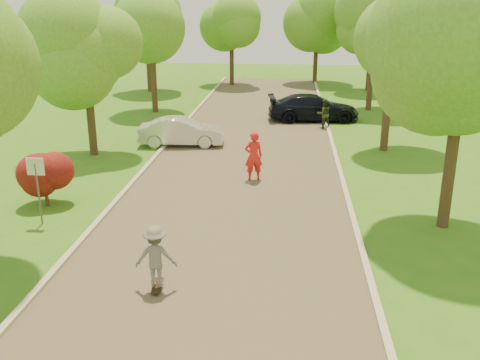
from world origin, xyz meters
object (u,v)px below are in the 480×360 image
(person_striped, at_px, (254,156))
(skateboarder, at_px, (156,257))
(person_olive, at_px, (324,114))
(dark_sedan, at_px, (313,108))
(street_sign, at_px, (37,177))
(longboard, at_px, (157,286))
(silver_sedan, at_px, (181,132))

(person_striped, bearing_deg, skateboarder, 61.60)
(person_striped, xyz_separation_m, person_olive, (3.23, 9.43, -0.16))
(dark_sedan, relative_size, person_olive, 3.25)
(street_sign, height_order, skateboarder, street_sign)
(dark_sedan, distance_m, longboard, 20.55)
(silver_sedan, bearing_deg, skateboarder, -176.47)
(person_olive, bearing_deg, silver_sedan, 15.36)
(dark_sedan, xyz_separation_m, person_striped, (-2.73, -11.43, 0.21))
(silver_sedan, distance_m, skateboarder, 13.81)
(street_sign, relative_size, skateboarder, 1.40)
(street_sign, distance_m, dark_sedan, 18.77)
(silver_sedan, xyz_separation_m, skateboarder, (2.11, -13.65, 0.20))
(silver_sedan, distance_m, dark_sedan, 9.19)
(street_sign, height_order, dark_sedan, street_sign)
(person_olive, bearing_deg, longboard, 58.12)
(longboard, distance_m, person_striped, 8.83)
(dark_sedan, relative_size, skateboarder, 3.39)
(dark_sedan, bearing_deg, street_sign, 144.83)
(person_striped, bearing_deg, person_olive, -125.72)
(street_sign, distance_m, skateboarder, 5.91)
(dark_sedan, distance_m, skateboarder, 20.53)
(silver_sedan, height_order, longboard, silver_sedan)
(silver_sedan, bearing_deg, street_sign, 160.73)
(longboard, bearing_deg, dark_sedan, -109.50)
(dark_sedan, relative_size, longboard, 6.45)
(person_olive, bearing_deg, street_sign, 39.91)
(silver_sedan, distance_m, person_striped, 6.36)
(street_sign, height_order, silver_sedan, street_sign)
(longboard, distance_m, skateboarder, 0.79)
(street_sign, bearing_deg, longboard, -38.27)
(skateboarder, bearing_deg, dark_sedan, -109.50)
(skateboarder, bearing_deg, silver_sedan, -88.08)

